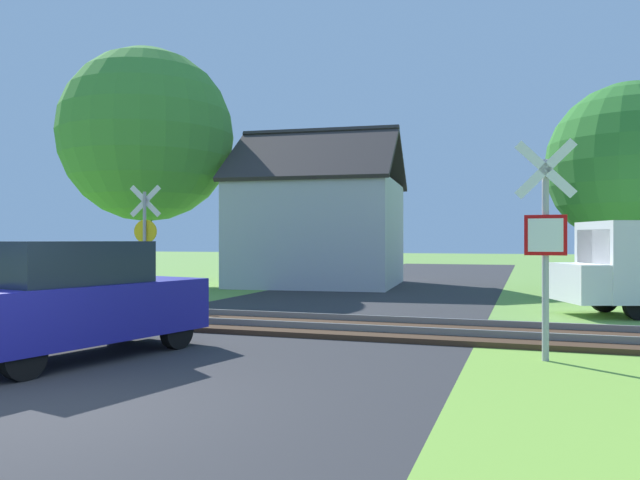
% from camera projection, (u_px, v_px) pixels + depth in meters
% --- Properties ---
extents(ground_plane, '(160.00, 160.00, 0.00)m').
position_uv_depth(ground_plane, '(40.00, 412.00, 6.51)').
color(ground_plane, '#6B9942').
extents(road_asphalt, '(7.96, 80.00, 0.01)m').
position_uv_depth(road_asphalt, '(150.00, 373.00, 8.41)').
color(road_asphalt, '#2D2D30').
rests_on(road_asphalt, ground).
extents(rail_track, '(60.00, 2.60, 0.22)m').
position_uv_depth(rail_track, '(282.00, 324.00, 12.91)').
color(rail_track, '#422D1E').
rests_on(rail_track, ground).
extents(stop_sign_near, '(0.88, 0.15, 3.29)m').
position_uv_depth(stop_sign_near, '(545.00, 238.00, 9.23)').
color(stop_sign_near, '#9E9EA5').
rests_on(stop_sign_near, ground).
extents(crossing_sign_far, '(0.86, 0.21, 3.30)m').
position_uv_depth(crossing_sign_far, '(145.00, 235.00, 16.93)').
color(crossing_sign_far, '#9E9EA5').
rests_on(crossing_sign_far, ground).
extents(house, '(6.94, 6.96, 6.28)m').
position_uv_depth(house, '(319.00, 230.00, 24.96)').
color(house, '#B7B7BC').
rests_on(house, ground).
extents(tree_right, '(5.06, 5.06, 6.66)m').
position_uv_depth(tree_right, '(631.00, 165.00, 19.20)').
color(tree_right, '#513823').
rests_on(tree_right, ground).
extents(tree_left, '(6.88, 6.88, 9.43)m').
position_uv_depth(tree_left, '(147.00, 135.00, 24.89)').
color(tree_left, '#513823').
rests_on(tree_left, ground).
extents(parked_car, '(2.52, 4.27, 1.78)m').
position_uv_depth(parked_car, '(76.00, 300.00, 9.45)').
color(parked_car, navy).
rests_on(parked_car, ground).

